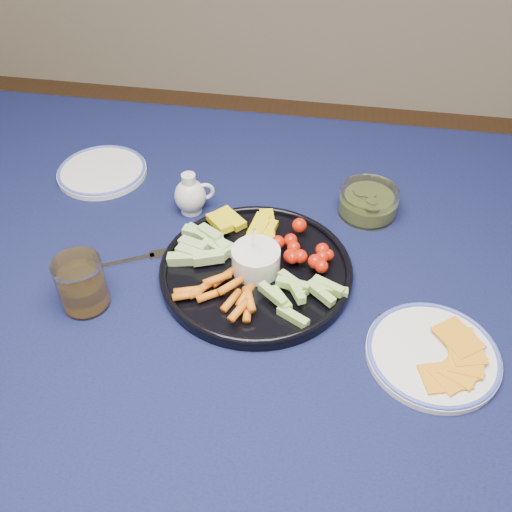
% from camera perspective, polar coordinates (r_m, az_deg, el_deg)
% --- Properties ---
extents(dining_table, '(1.67, 1.07, 0.75)m').
position_cam_1_polar(dining_table, '(1.07, 0.34, -4.42)').
color(dining_table, '#483018').
rests_on(dining_table, ground).
extents(crudite_platter, '(0.33, 0.33, 0.11)m').
position_cam_1_polar(crudite_platter, '(0.98, -0.14, -1.14)').
color(crudite_platter, black).
rests_on(crudite_platter, dining_table).
extents(creamer_pitcher, '(0.08, 0.06, 0.09)m').
position_cam_1_polar(creamer_pitcher, '(1.11, -6.55, 6.04)').
color(creamer_pitcher, silver).
rests_on(creamer_pitcher, dining_table).
extents(pickle_bowl, '(0.11, 0.11, 0.05)m').
position_cam_1_polar(pickle_bowl, '(1.13, 11.15, 5.22)').
color(pickle_bowl, white).
rests_on(pickle_bowl, dining_table).
extents(cheese_plate, '(0.20, 0.20, 0.02)m').
position_cam_1_polar(cheese_plate, '(0.91, 17.30, -9.23)').
color(cheese_plate, white).
rests_on(cheese_plate, dining_table).
extents(juice_tumbler, '(0.08, 0.08, 0.09)m').
position_cam_1_polar(juice_tumbler, '(0.96, -16.99, -2.90)').
color(juice_tumbler, white).
rests_on(juice_tumbler, dining_table).
extents(fork_left, '(0.16, 0.10, 0.00)m').
position_cam_1_polar(fork_left, '(1.04, -12.46, -0.46)').
color(fork_left, silver).
rests_on(fork_left, dining_table).
extents(fork_right, '(0.17, 0.11, 0.00)m').
position_cam_1_polar(fork_right, '(0.93, 17.79, -9.15)').
color(fork_right, silver).
rests_on(fork_right, dining_table).
extents(side_plate_extra, '(0.19, 0.19, 0.02)m').
position_cam_1_polar(side_plate_extra, '(1.26, -15.14, 8.19)').
color(side_plate_extra, white).
rests_on(side_plate_extra, dining_table).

